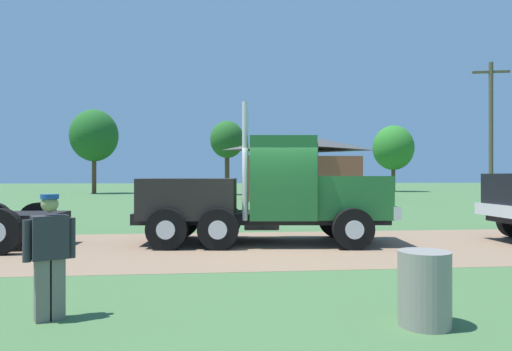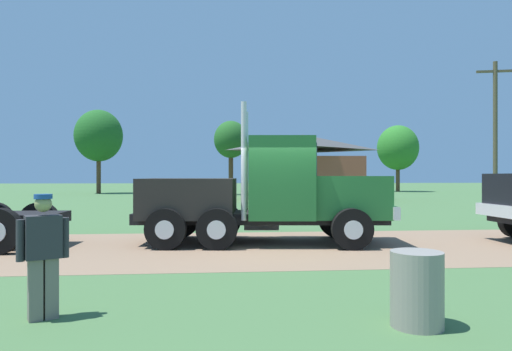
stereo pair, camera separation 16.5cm
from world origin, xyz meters
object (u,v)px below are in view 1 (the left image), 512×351
(utility_pole_near, at_px, (491,129))
(steel_barrel, at_px, (424,289))
(visitor_standing_near, at_px, (50,252))
(truck_foreground_white, at_px, (266,195))
(shed_building, at_px, (299,168))

(utility_pole_near, bearing_deg, steel_barrel, -124.58)
(visitor_standing_near, bearing_deg, truck_foreground_white, 60.75)
(shed_building, height_order, utility_pole_near, utility_pole_near)
(steel_barrel, bearing_deg, truck_foreground_white, 98.75)
(truck_foreground_white, relative_size, visitor_standing_near, 4.37)
(truck_foreground_white, xyz_separation_m, visitor_standing_near, (-3.50, -6.25, -0.44))
(truck_foreground_white, height_order, visitor_standing_near, truck_foreground_white)
(shed_building, relative_size, utility_pole_near, 1.01)
(truck_foreground_white, relative_size, shed_building, 0.77)
(steel_barrel, xyz_separation_m, utility_pole_near, (14.77, 21.42, 4.23))
(truck_foreground_white, bearing_deg, utility_pole_near, 42.43)
(truck_foreground_white, distance_m, shed_building, 23.05)
(utility_pole_near, bearing_deg, truck_foreground_white, -137.57)
(truck_foreground_white, height_order, steel_barrel, truck_foreground_white)
(visitor_standing_near, relative_size, shed_building, 0.18)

